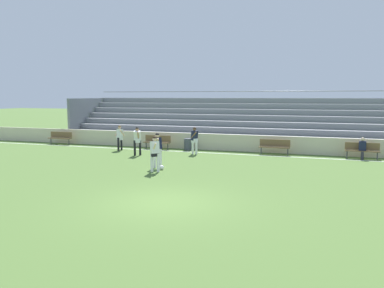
{
  "coord_description": "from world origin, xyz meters",
  "views": [
    {
      "loc": [
        4.88,
        -11.42,
        3.47
      ],
      "look_at": [
        -1.43,
        6.89,
        1.07
      ],
      "focal_mm": 36.23,
      "sensor_mm": 36.0,
      "label": 1
    }
  ],
  "objects_px": {
    "bleacher_stand": "(238,120)",
    "spectator_seated": "(362,147)",
    "player_dark_trailing_run": "(195,138)",
    "player_white_dropping_back": "(155,151)",
    "bench_far_right": "(362,149)",
    "soccer_ball": "(162,167)",
    "bench_near_wall_gap": "(157,141)",
    "trash_bin": "(188,144)",
    "player_dark_wide_left": "(157,147)",
    "bench_far_left": "(60,137)",
    "bench_centre_sideline": "(275,146)",
    "player_white_deep_cover": "(120,136)",
    "player_white_challenging": "(137,138)"
  },
  "relations": [
    {
      "from": "bench_far_right",
      "to": "player_white_challenging",
      "type": "distance_m",
      "value": 12.75
    },
    {
      "from": "spectator_seated",
      "to": "bench_far_left",
      "type": "bearing_deg",
      "value": 179.67
    },
    {
      "from": "player_dark_trailing_run",
      "to": "player_white_dropping_back",
      "type": "bearing_deg",
      "value": -89.53
    },
    {
      "from": "bench_centre_sideline",
      "to": "bleacher_stand",
      "type": "bearing_deg",
      "value": 126.19
    },
    {
      "from": "player_dark_wide_left",
      "to": "bench_far_right",
      "type": "bearing_deg",
      "value": 32.78
    },
    {
      "from": "spectator_seated",
      "to": "player_dark_wide_left",
      "type": "relative_size",
      "value": 0.71
    },
    {
      "from": "bench_far_right",
      "to": "player_dark_wide_left",
      "type": "relative_size",
      "value": 1.05
    },
    {
      "from": "bench_near_wall_gap",
      "to": "player_white_dropping_back",
      "type": "distance_m",
      "value": 7.89
    },
    {
      "from": "bench_far_left",
      "to": "trash_bin",
      "type": "height_order",
      "value": "bench_far_left"
    },
    {
      "from": "bleacher_stand",
      "to": "bench_far_left",
      "type": "bearing_deg",
      "value": -160.17
    },
    {
      "from": "bleacher_stand",
      "to": "spectator_seated",
      "type": "xyz_separation_m",
      "value": [
        8.0,
        -4.48,
        -1.03
      ]
    },
    {
      "from": "bleacher_stand",
      "to": "bench_near_wall_gap",
      "type": "relative_size",
      "value": 14.19
    },
    {
      "from": "player_dark_wide_left",
      "to": "player_white_challenging",
      "type": "height_order",
      "value": "player_dark_wide_left"
    },
    {
      "from": "bench_centre_sideline",
      "to": "player_white_dropping_back",
      "type": "xyz_separation_m",
      "value": [
        -4.52,
        -7.23,
        0.44
      ]
    },
    {
      "from": "bench_far_left",
      "to": "player_white_deep_cover",
      "type": "relative_size",
      "value": 1.12
    },
    {
      "from": "trash_bin",
      "to": "bench_centre_sideline",
      "type": "bearing_deg",
      "value": -1.57
    },
    {
      "from": "bench_near_wall_gap",
      "to": "player_white_dropping_back",
      "type": "xyz_separation_m",
      "value": [
        3.12,
        -7.23,
        0.44
      ]
    },
    {
      "from": "bench_far_left",
      "to": "bench_centre_sideline",
      "type": "bearing_deg",
      "value": 0.0
    },
    {
      "from": "bench_far_right",
      "to": "player_dark_wide_left",
      "type": "distance_m",
      "value": 11.48
    },
    {
      "from": "player_white_deep_cover",
      "to": "soccer_ball",
      "type": "relative_size",
      "value": 7.31
    },
    {
      "from": "player_dark_wide_left",
      "to": "player_white_deep_cover",
      "type": "height_order",
      "value": "player_dark_wide_left"
    },
    {
      "from": "bench_centre_sideline",
      "to": "bench_far_left",
      "type": "xyz_separation_m",
      "value": [
        -15.3,
        0.0,
        0.0
      ]
    },
    {
      "from": "trash_bin",
      "to": "player_dark_wide_left",
      "type": "height_order",
      "value": "player_dark_wide_left"
    },
    {
      "from": "bench_far_left",
      "to": "bleacher_stand",
      "type": "bearing_deg",
      "value": 19.83
    },
    {
      "from": "player_dark_trailing_run",
      "to": "player_white_challenging",
      "type": "height_order",
      "value": "player_white_challenging"
    },
    {
      "from": "bench_far_left",
      "to": "spectator_seated",
      "type": "height_order",
      "value": "spectator_seated"
    },
    {
      "from": "spectator_seated",
      "to": "player_dark_trailing_run",
      "type": "relative_size",
      "value": 0.74
    },
    {
      "from": "player_white_deep_cover",
      "to": "player_white_challenging",
      "type": "bearing_deg",
      "value": -36.84
    },
    {
      "from": "bench_near_wall_gap",
      "to": "player_white_deep_cover",
      "type": "xyz_separation_m",
      "value": [
        -1.99,
        -1.42,
        0.4
      ]
    },
    {
      "from": "bench_centre_sideline",
      "to": "player_dark_wide_left",
      "type": "distance_m",
      "value": 7.89
    },
    {
      "from": "player_white_deep_cover",
      "to": "spectator_seated",
      "type": "bearing_deg",
      "value": 5.15
    },
    {
      "from": "bench_far_right",
      "to": "spectator_seated",
      "type": "xyz_separation_m",
      "value": [
        0.0,
        -0.12,
        0.16
      ]
    },
    {
      "from": "bench_centre_sideline",
      "to": "player_dark_trailing_run",
      "type": "height_order",
      "value": "player_dark_trailing_run"
    },
    {
      "from": "bench_far_right",
      "to": "soccer_ball",
      "type": "bearing_deg",
      "value": -144.52
    },
    {
      "from": "bench_far_right",
      "to": "spectator_seated",
      "type": "height_order",
      "value": "spectator_seated"
    },
    {
      "from": "trash_bin",
      "to": "bleacher_stand",
      "type": "bearing_deg",
      "value": 60.98
    },
    {
      "from": "bench_near_wall_gap",
      "to": "bench_far_left",
      "type": "height_order",
      "value": "same"
    },
    {
      "from": "player_white_dropping_back",
      "to": "player_white_deep_cover",
      "type": "xyz_separation_m",
      "value": [
        -5.11,
        5.82,
        -0.04
      ]
    },
    {
      "from": "bench_far_right",
      "to": "player_white_deep_cover",
      "type": "xyz_separation_m",
      "value": [
        -14.43,
        -1.42,
        0.4
      ]
    },
    {
      "from": "player_dark_wide_left",
      "to": "player_dark_trailing_run",
      "type": "distance_m",
      "value": 4.8
    },
    {
      "from": "bench_centre_sideline",
      "to": "player_white_dropping_back",
      "type": "height_order",
      "value": "player_white_dropping_back"
    },
    {
      "from": "player_dark_trailing_run",
      "to": "bench_far_left",
      "type": "bearing_deg",
      "value": 172.48
    },
    {
      "from": "bench_near_wall_gap",
      "to": "soccer_ball",
      "type": "bearing_deg",
      "value": -64.34
    },
    {
      "from": "bench_far_right",
      "to": "player_white_challenging",
      "type": "xyz_separation_m",
      "value": [
        -12.4,
        -2.94,
        0.46
      ]
    },
    {
      "from": "player_white_challenging",
      "to": "trash_bin",
      "type": "bearing_deg",
      "value": 56.19
    },
    {
      "from": "player_white_deep_cover",
      "to": "player_white_dropping_back",
      "type": "bearing_deg",
      "value": -48.69
    },
    {
      "from": "bench_far_right",
      "to": "bench_near_wall_gap",
      "type": "xyz_separation_m",
      "value": [
        -12.44,
        0.0,
        0.0
      ]
    },
    {
      "from": "bleacher_stand",
      "to": "player_dark_wide_left",
      "type": "bearing_deg",
      "value": -98.86
    },
    {
      "from": "player_dark_wide_left",
      "to": "bench_near_wall_gap",
      "type": "bearing_deg",
      "value": 114.2
    },
    {
      "from": "player_dark_trailing_run",
      "to": "player_white_deep_cover",
      "type": "bearing_deg",
      "value": 180.0
    }
  ]
}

